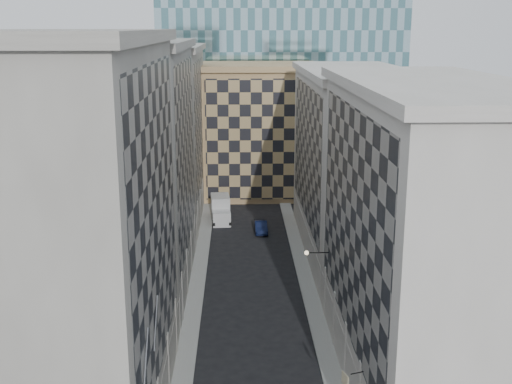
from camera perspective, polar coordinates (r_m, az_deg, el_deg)
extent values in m
cube|color=#999994|center=(59.70, -5.40, -9.07)|extent=(1.50, 100.00, 0.15)
cube|color=#999994|center=(59.93, 4.80, -8.96)|extent=(1.50, 100.00, 0.15)
cube|color=gray|center=(38.92, -16.06, -4.61)|extent=(10.00, 22.00, 23.00)
cube|color=gray|center=(37.54, -8.98, -2.51)|extent=(0.25, 19.36, 18.00)
cube|color=gray|center=(36.91, -17.36, 13.06)|extent=(10.80, 22.80, 0.70)
cylinder|color=gray|center=(44.34, -8.27, -14.92)|extent=(0.90, 0.90, 4.40)
cylinder|color=gray|center=(49.18, -7.55, -11.78)|extent=(0.90, 0.90, 4.40)
cube|color=gray|center=(59.82, -10.97, 1.80)|extent=(10.00, 22.00, 22.00)
cube|color=gray|center=(58.92, -6.35, 3.28)|extent=(0.25, 19.36, 17.00)
cube|color=gray|center=(61.96, -6.14, -6.66)|extent=(0.45, 21.12, 3.20)
cube|color=gray|center=(58.44, -11.52, 12.72)|extent=(10.80, 22.80, 0.70)
cylinder|color=gray|center=(54.14, -6.98, -9.21)|extent=(0.90, 0.90, 4.40)
cylinder|color=gray|center=(59.20, -6.50, -7.08)|extent=(0.90, 0.90, 4.40)
cylinder|color=gray|center=(64.33, -6.11, -5.28)|extent=(0.90, 0.90, 4.40)
cylinder|color=gray|center=(69.52, -5.77, -3.75)|extent=(0.90, 0.90, 4.40)
cube|color=gray|center=(81.31, -8.54, 4.86)|extent=(10.00, 22.00, 21.00)
cube|color=gray|center=(80.64, -5.12, 5.96)|extent=(0.25, 19.36, 16.00)
cube|color=gray|center=(82.81, -5.01, -1.17)|extent=(0.45, 21.12, 3.20)
cube|color=gray|center=(80.24, -8.84, 12.52)|extent=(10.80, 22.80, 0.70)
cylinder|color=gray|center=(74.75, -5.49, -2.43)|extent=(0.90, 0.90, 4.40)
cylinder|color=gray|center=(80.02, -5.24, -1.29)|extent=(0.90, 0.90, 4.40)
cylinder|color=gray|center=(85.31, -5.02, -0.29)|extent=(0.90, 0.90, 4.40)
cylinder|color=gray|center=(90.63, -4.83, 0.60)|extent=(0.90, 0.90, 4.40)
cube|color=#BCB7AC|center=(43.74, 14.80, -4.49)|extent=(10.00, 26.00, 20.00)
cube|color=gray|center=(42.16, 8.55, -2.73)|extent=(0.25, 22.88, 15.00)
cube|color=#BCB7AC|center=(46.05, 8.18, -14.58)|extent=(0.45, 24.96, 3.20)
cube|color=#BCB7AC|center=(41.64, 15.72, 9.12)|extent=(10.80, 26.80, 0.70)
cylinder|color=#BCB7AC|center=(45.79, 8.40, -13.91)|extent=(0.90, 0.90, 4.40)
cylinder|color=#BCB7AC|center=(50.36, 7.37, -11.12)|extent=(0.90, 0.90, 4.40)
cylinder|color=#BCB7AC|center=(55.04, 6.53, -8.79)|extent=(0.90, 0.90, 4.40)
cube|color=#BCB7AC|center=(69.25, 8.60, 2.35)|extent=(10.00, 28.00, 19.00)
cube|color=gray|center=(68.25, 4.60, 3.57)|extent=(0.25, 24.64, 14.00)
cube|color=#BCB7AC|center=(70.64, 4.51, -3.94)|extent=(0.45, 26.88, 3.20)
cube|color=#BCB7AC|center=(67.90, 8.91, 10.50)|extent=(10.80, 28.80, 0.70)
cube|color=#A68457|center=(93.86, 0.35, 5.37)|extent=(16.00, 14.00, 18.00)
cube|color=tan|center=(86.86, 0.52, 4.63)|extent=(15.20, 0.25, 16.50)
cube|color=#A68457|center=(92.84, 0.36, 11.10)|extent=(16.80, 14.80, 0.80)
cube|color=#292520|center=(107.08, -1.00, 9.19)|extent=(6.00, 6.00, 28.00)
cylinder|color=gray|center=(33.03, -9.77, -14.43)|extent=(0.10, 2.33, 2.33)
cylinder|color=gray|center=(36.55, -8.90, -11.41)|extent=(0.10, 2.33, 2.33)
cylinder|color=black|center=(52.12, 5.50, -5.39)|extent=(1.80, 0.08, 0.08)
sphere|color=#FFE5B2|center=(52.01, 4.52, -5.41)|extent=(0.36, 0.36, 0.36)
cube|color=silver|center=(79.55, -3.09, -2.32)|extent=(2.36, 2.55, 1.79)
cube|color=silver|center=(81.84, -3.19, -1.37)|extent=(2.55, 3.74, 3.08)
cylinder|color=black|center=(78.88, -3.77, -2.82)|extent=(0.37, 0.91, 0.89)
cylinder|color=black|center=(78.97, -2.33, -2.78)|extent=(0.37, 0.91, 0.89)
cylinder|color=black|center=(83.25, -3.91, -1.89)|extent=(0.37, 0.91, 0.89)
cylinder|color=black|center=(83.34, -2.54, -1.85)|extent=(0.37, 0.91, 0.89)
imported|color=#0F183A|center=(76.66, 0.44, -3.12)|extent=(1.52, 4.17, 1.37)
cylinder|color=black|center=(39.39, 8.99, -15.60)|extent=(0.83, 0.34, 0.06)
cube|color=tan|center=(39.49, 7.92, -16.19)|extent=(0.31, 0.73, 0.75)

